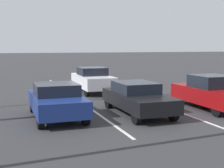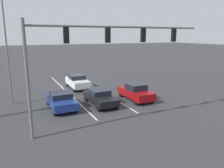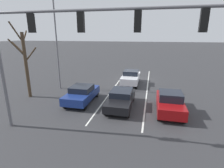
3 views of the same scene
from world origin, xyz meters
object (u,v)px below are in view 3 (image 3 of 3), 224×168
(car_black_midlane_front, at_px, (121,98))
(car_navy_rightlane_front, at_px, (82,94))
(car_white_midlane_second, at_px, (131,77))
(bare_tree_near, at_px, (25,61))
(car_maroon_leftlane_front, at_px, (170,102))
(traffic_signal_gantry, at_px, (68,37))
(street_lamp_right_shoulder, at_px, (57,37))

(car_black_midlane_front, distance_m, car_navy_rightlane_front, 3.48)
(car_white_midlane_second, height_order, bare_tree_near, bare_tree_near)
(car_maroon_leftlane_front, relative_size, car_white_midlane_second, 0.95)
(car_maroon_leftlane_front, bearing_deg, car_black_midlane_front, -2.53)
(traffic_signal_gantry, height_order, street_lamp_right_shoulder, street_lamp_right_shoulder)
(car_black_midlane_front, distance_m, car_white_midlane_second, 6.89)
(traffic_signal_gantry, bearing_deg, car_navy_rightlane_front, -73.03)
(car_black_midlane_front, height_order, car_white_midlane_second, car_white_midlane_second)
(car_black_midlane_front, height_order, car_navy_rightlane_front, car_navy_rightlane_front)
(car_black_midlane_front, relative_size, traffic_signal_gantry, 0.35)
(car_white_midlane_second, bearing_deg, car_maroon_leftlane_front, 118.15)
(car_black_midlane_front, relative_size, car_navy_rightlane_front, 1.07)
(car_white_midlane_second, relative_size, bare_tree_near, 0.66)
(car_white_midlane_second, bearing_deg, car_navy_rightlane_front, 62.59)
(car_black_midlane_front, xyz_separation_m, car_white_midlane_second, (0.07, -6.89, 0.10))
(car_navy_rightlane_front, bearing_deg, car_maroon_leftlane_front, 175.98)
(car_navy_rightlane_front, bearing_deg, car_white_midlane_second, -117.41)
(car_navy_rightlane_front, bearing_deg, car_black_midlane_front, 174.41)
(car_white_midlane_second, distance_m, traffic_signal_gantry, 12.48)
(car_black_midlane_front, relative_size, car_white_midlane_second, 1.01)
(street_lamp_right_shoulder, distance_m, bare_tree_near, 3.95)
(car_maroon_leftlane_front, relative_size, bare_tree_near, 0.63)
(traffic_signal_gantry, xyz_separation_m, street_lamp_right_shoulder, (5.14, -8.00, -0.18))
(car_navy_rightlane_front, relative_size, street_lamp_right_shoulder, 0.44)
(street_lamp_right_shoulder, relative_size, bare_tree_near, 1.42)
(car_white_midlane_second, bearing_deg, car_black_midlane_front, 90.60)
(car_white_midlane_second, distance_m, street_lamp_right_shoulder, 9.04)
(bare_tree_near, bearing_deg, car_white_midlane_second, -143.65)
(car_navy_rightlane_front, xyz_separation_m, street_lamp_right_shoulder, (3.66, -3.15, 4.59))
(car_maroon_leftlane_front, relative_size, car_black_midlane_front, 0.94)
(car_maroon_leftlane_front, bearing_deg, street_lamp_right_shoulder, -18.62)
(bare_tree_near, bearing_deg, car_black_midlane_front, 176.86)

